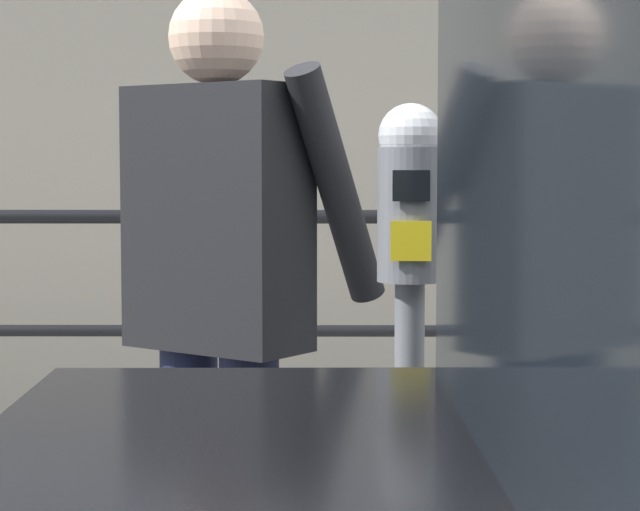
{
  "coord_description": "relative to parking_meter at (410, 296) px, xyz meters",
  "views": [
    {
      "loc": [
        -0.53,
        -2.55,
        1.48
      ],
      "look_at": [
        -0.55,
        0.38,
        1.25
      ],
      "focal_mm": 68.6,
      "sensor_mm": 36.0,
      "label": 1
    }
  ],
  "objects": [
    {
      "name": "parking_meter",
      "position": [
        0.0,
        0.0,
        0.0
      ],
      "size": [
        0.15,
        0.16,
        1.49
      ],
      "rotation": [
        0.0,
        0.0,
        3.1
      ],
      "color": "slate",
      "rests_on": "sidewalk_curb"
    },
    {
      "name": "backdrop_wall",
      "position": [
        0.34,
        4.35,
        0.12
      ],
      "size": [
        32.0,
        0.5,
        2.58
      ],
      "primitive_type": "cube",
      "color": "#ADA38E",
      "rests_on": "ground"
    },
    {
      "name": "pedestrian_at_meter",
      "position": [
        -0.47,
        0.25,
        -0.01
      ],
      "size": [
        0.71,
        0.45,
        1.78
      ],
      "rotation": [
        0.0,
        0.0,
        -0.62
      ],
      "color": "#1E233F",
      "rests_on": "sidewalk_curb"
    },
    {
      "name": "background_railing",
      "position": [
        0.34,
        2.49,
        -0.22
      ],
      "size": [
        24.06,
        0.06,
        1.14
      ],
      "color": "black",
      "rests_on": "sidewalk_curb"
    }
  ]
}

